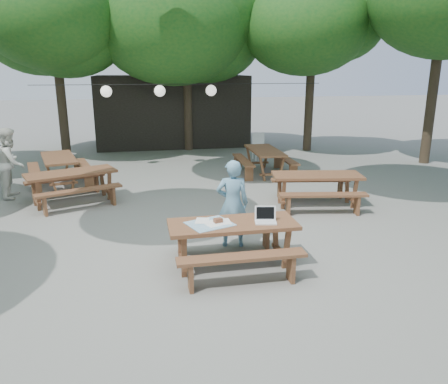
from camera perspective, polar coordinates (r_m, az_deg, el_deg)
The scene contains 13 objects.
ground at distance 8.50m, azimuth -4.22°, elevation -5.35°, with size 80.00×80.00×0.00m, color slate.
pavilion at distance 18.50m, azimuth -6.81°, elevation 10.56°, with size 6.00×3.00×2.80m, color black.
main_picnic_table at distance 6.95m, azimuth 1.12°, elevation -6.81°, with size 2.00×1.58×0.75m.
picnic_table_nw at distance 10.85m, azimuth -19.22°, elevation 0.65°, with size 2.34×2.16×0.75m.
picnic_table_ne at distance 10.24m, azimuth 11.96°, elevation 0.32°, with size 2.14×1.87×0.75m.
picnic_table_far_w at distance 12.83m, azimuth -20.66°, elevation 2.76°, with size 2.00×2.23×0.75m.
picnic_table_far_e at distance 13.13m, azimuth 5.31°, elevation 4.00°, with size 1.61×2.01×0.75m.
woman at distance 7.65m, azimuth 1.12°, elevation -1.53°, with size 0.57×0.37×1.56m, color #6599B8.
second_person at distance 11.85m, azimuth -26.08°, elevation 3.45°, with size 0.83×0.65×1.71m, color silver.
plastic_chair at distance 15.32m, azimuth 4.66°, elevation 5.22°, with size 0.46×0.46×0.90m.
laptop at distance 6.87m, azimuth 5.44°, elevation -3.40°, with size 0.37×0.32×0.24m.
tabletop_clutter at distance 6.77m, azimuth -1.65°, elevation -4.06°, with size 0.80×0.74×0.08m.
paper_lanterns at distance 13.91m, azimuth -8.33°, elevation 12.94°, with size 9.00×0.34×0.38m.
Camera 1 is at (-0.91, -7.87, 3.06)m, focal length 35.00 mm.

